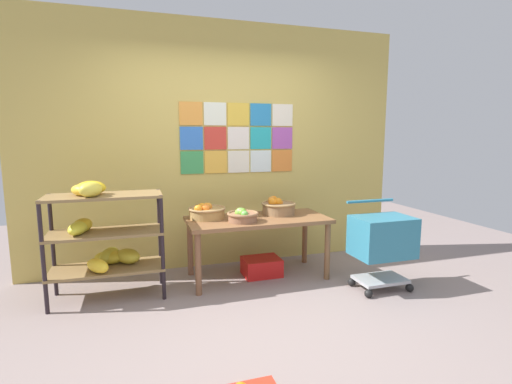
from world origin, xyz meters
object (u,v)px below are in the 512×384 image
(banana_shelf_unit, at_px, (103,233))
(fruit_basket_centre, at_px, (207,212))
(fruit_basket_back_left, at_px, (242,216))
(produce_crate_under_table, at_px, (262,267))
(shopping_cart, at_px, (382,239))
(display_table, at_px, (258,225))
(fruit_basket_right, at_px, (278,207))

(banana_shelf_unit, relative_size, fruit_basket_centre, 2.84)
(fruit_basket_back_left, distance_m, fruit_basket_centre, 0.41)
(banana_shelf_unit, height_order, produce_crate_under_table, banana_shelf_unit)
(fruit_basket_centre, distance_m, shopping_cart, 1.80)
(display_table, height_order, fruit_basket_back_left, fruit_basket_back_left)
(produce_crate_under_table, bearing_deg, shopping_cart, -35.26)
(display_table, distance_m, produce_crate_under_table, 0.48)
(display_table, relative_size, produce_crate_under_table, 3.70)
(display_table, height_order, fruit_basket_centre, fruit_basket_centre)
(banana_shelf_unit, xyz_separation_m, shopping_cart, (2.59, -0.61, -0.11))
(fruit_basket_right, distance_m, produce_crate_under_table, 0.68)
(produce_crate_under_table, bearing_deg, fruit_basket_back_left, -148.74)
(fruit_basket_right, height_order, shopping_cart, shopping_cart)
(fruit_basket_back_left, bearing_deg, produce_crate_under_table, 31.26)
(banana_shelf_unit, xyz_separation_m, fruit_basket_right, (1.80, 0.19, 0.11))
(fruit_basket_centre, bearing_deg, produce_crate_under_table, -10.53)
(banana_shelf_unit, relative_size, display_table, 0.75)
(display_table, distance_m, shopping_cart, 1.26)
(fruit_basket_right, bearing_deg, display_table, -156.33)
(fruit_basket_centre, relative_size, shopping_cart, 0.45)
(shopping_cart, bearing_deg, display_table, 153.26)
(fruit_basket_right, relative_size, fruit_basket_back_left, 1.18)
(fruit_basket_back_left, distance_m, shopping_cart, 1.40)
(banana_shelf_unit, height_order, shopping_cart, banana_shelf_unit)
(banana_shelf_unit, bearing_deg, fruit_basket_right, 5.90)
(display_table, bearing_deg, fruit_basket_back_left, -148.97)
(fruit_basket_back_left, relative_size, shopping_cart, 0.37)
(fruit_basket_right, relative_size, fruit_basket_centre, 0.97)
(fruit_basket_back_left, xyz_separation_m, shopping_cart, (1.26, -0.56, -0.21))
(shopping_cart, bearing_deg, produce_crate_under_table, 150.49)
(display_table, relative_size, fruit_basket_centre, 3.78)
(display_table, xyz_separation_m, fruit_basket_right, (0.27, 0.12, 0.16))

